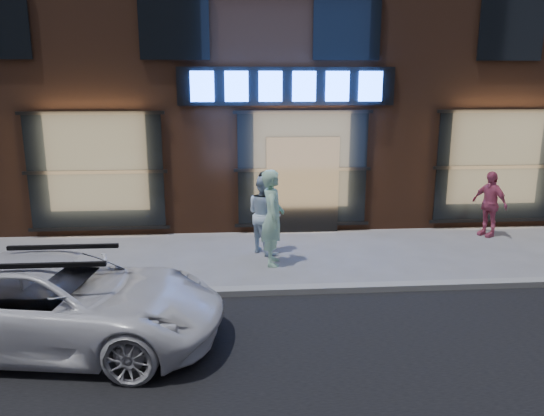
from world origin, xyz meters
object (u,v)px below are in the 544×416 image
at_px(man_bowtie, 273,218).
at_px(passerby, 489,204).
at_px(white_suv, 59,302).
at_px(man_cap, 264,214).

relative_size(man_bowtie, passerby, 1.24).
distance_m(passerby, white_suv, 10.03).
bearing_deg(passerby, white_suv, -88.34).
xyz_separation_m(man_bowtie, passerby, (5.44, 1.66, -0.19)).
bearing_deg(passerby, man_bowtie, -100.46).
xyz_separation_m(man_bowtie, white_suv, (-3.32, -3.21, -0.35)).
height_order(man_cap, white_suv, man_cap).
relative_size(man_bowtie, man_cap, 1.14).
relative_size(man_cap, passerby, 1.09).
height_order(man_cap, passerby, man_cap).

